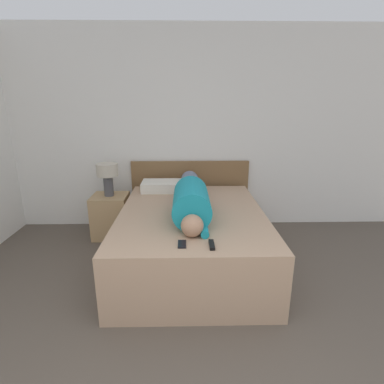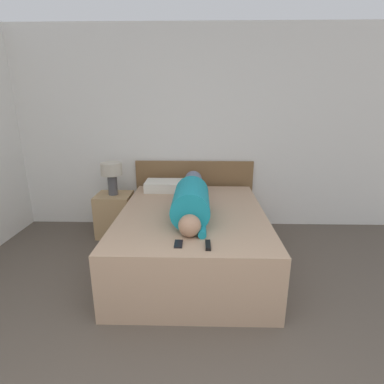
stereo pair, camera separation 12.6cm
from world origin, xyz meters
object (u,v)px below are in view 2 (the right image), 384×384
Objects in this scene: person_lying at (192,198)px; pillow_near_headboard at (167,186)px; nightstand at (115,215)px; tv_remote at (208,245)px; cell_phone at (178,244)px; table_lamp at (112,173)px; bed at (192,238)px.

pillow_near_headboard is at bearing 113.52° from person_lying.
nightstand is 1.33m from person_lying.
nightstand is at bearing 127.81° from tv_remote.
cell_phone reaches higher than nightstand.
cell_phone is (0.93, -1.47, -0.22)m from table_lamp.
person_lying is at bearing -35.75° from table_lamp.
bed is 1.25m from nightstand.
pillow_near_headboard is at bearing 3.40° from table_lamp.
person_lying is at bearing 83.51° from cell_phone.
cell_phone is (-0.08, -0.74, -0.14)m from person_lying.
nightstand is at bearing 144.90° from bed.
person_lying reaches higher than tv_remote.
table_lamp reaches higher than person_lying.
bed is 14.71× the size of cell_phone.
nightstand is (-1.02, 0.72, -0.02)m from bed.
cell_phone reaches higher than bed.
cell_phone is (-0.23, 0.03, -0.01)m from tv_remote.
tv_remote is (0.15, -0.77, -0.14)m from person_lying.
person_lying is (1.01, -0.73, -0.08)m from table_lamp.
bed is at bearing 59.85° from person_lying.
bed is at bearing -65.69° from pillow_near_headboard.
tv_remote is at bearing -52.19° from nightstand.
person_lying reaches higher than cell_phone.
tv_remote is 1.15× the size of cell_phone.
tv_remote is at bearing -6.84° from cell_phone.
person_lying is at bearing 100.88° from tv_remote.
pillow_near_headboard reaches higher than tv_remote.
bed is 12.75× the size of tv_remote.
tv_remote is (0.14, -0.78, 0.31)m from bed.
pillow_near_headboard is at bearing 3.40° from nightstand.
nightstand is 0.34× the size of person_lying.
table_lamp reaches higher than cell_phone.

